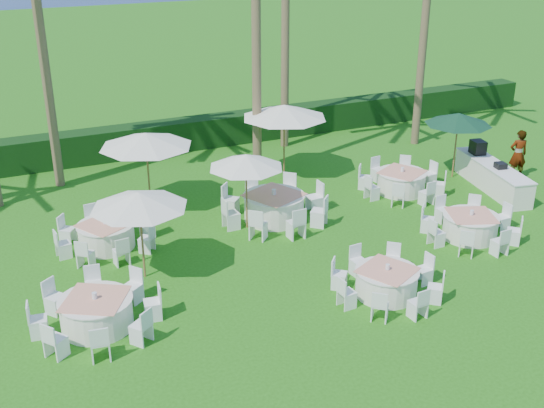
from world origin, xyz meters
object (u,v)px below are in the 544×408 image
(banquet_table_d, at_px, (106,235))
(buffet_table, at_px, (492,176))
(staff_person, at_px, (518,154))
(banquet_table_a, at_px, (96,312))
(banquet_table_b, at_px, (386,282))
(umbrella_c, at_px, (146,140))
(umbrella_b, at_px, (246,161))
(banquet_table_e, at_px, (274,206))
(umbrella_d, at_px, (284,111))
(banquet_table_c, at_px, (470,226))
(banquet_table_f, at_px, (401,181))
(umbrella_a, at_px, (139,200))
(umbrella_green, at_px, (458,119))

(banquet_table_d, distance_m, buffet_table, 13.13)
(banquet_table_d, bearing_deg, staff_person, -2.34)
(banquet_table_a, height_order, banquet_table_b, banquet_table_a)
(banquet_table_d, distance_m, umbrella_c, 3.45)
(umbrella_c, bearing_deg, umbrella_b, -48.35)
(banquet_table_b, distance_m, staff_person, 10.09)
(banquet_table_b, relative_size, umbrella_c, 0.95)
(banquet_table_e, distance_m, umbrella_d, 4.29)
(buffet_table, relative_size, staff_person, 2.22)
(banquet_table_b, relative_size, banquet_table_d, 0.97)
(banquet_table_b, bearing_deg, banquet_table_e, 97.19)
(banquet_table_c, relative_size, umbrella_d, 0.94)
(banquet_table_e, bearing_deg, banquet_table_f, 3.06)
(banquet_table_b, height_order, banquet_table_f, banquet_table_f)
(banquet_table_f, relative_size, umbrella_d, 0.97)
(banquet_table_a, distance_m, banquet_table_f, 11.85)
(banquet_table_f, bearing_deg, buffet_table, -19.06)
(banquet_table_a, xyz_separation_m, staff_person, (15.66, 3.43, 0.51))
(banquet_table_b, xyz_separation_m, banquet_table_d, (-5.82, 5.57, 0.01))
(staff_person, bearing_deg, banquet_table_a, 28.08)
(umbrella_b, bearing_deg, staff_person, -0.77)
(banquet_table_f, bearing_deg, banquet_table_c, -92.84)
(banquet_table_c, relative_size, umbrella_a, 1.13)
(staff_person, bearing_deg, banquet_table_d, 13.37)
(banquet_table_d, distance_m, staff_person, 14.61)
(banquet_table_b, height_order, staff_person, staff_person)
(banquet_table_f, distance_m, umbrella_a, 9.94)
(banquet_table_a, distance_m, banquet_table_d, 4.17)
(umbrella_b, bearing_deg, banquet_table_b, -71.98)
(banquet_table_c, distance_m, banquet_table_e, 5.91)
(banquet_table_a, bearing_deg, banquet_table_b, -12.56)
(banquet_table_c, height_order, buffet_table, buffet_table)
(banquet_table_d, bearing_deg, umbrella_d, 23.22)
(banquet_table_a, bearing_deg, banquet_table_c, 1.15)
(umbrella_d, bearing_deg, banquet_table_a, -139.03)
(banquet_table_c, xyz_separation_m, banquet_table_d, (-9.88, 3.81, 0.00))
(banquet_table_d, xyz_separation_m, staff_person, (14.59, -0.60, 0.53))
(banquet_table_f, relative_size, umbrella_c, 1.00)
(umbrella_b, bearing_deg, banquet_table_e, 11.10)
(banquet_table_e, bearing_deg, buffet_table, -5.60)
(umbrella_d, height_order, buffet_table, umbrella_d)
(umbrella_b, relative_size, buffet_table, 0.59)
(banquet_table_b, xyz_separation_m, banquet_table_c, (4.06, 1.76, 0.01))
(banquet_table_c, distance_m, umbrella_c, 10.18)
(banquet_table_c, height_order, umbrella_green, umbrella_green)
(banquet_table_d, bearing_deg, banquet_table_c, -21.08)
(banquet_table_c, height_order, banquet_table_f, banquet_table_f)
(banquet_table_d, height_order, umbrella_c, umbrella_c)
(banquet_table_d, distance_m, umbrella_b, 4.54)
(banquet_table_d, xyz_separation_m, umbrella_green, (12.61, 0.45, 1.80))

